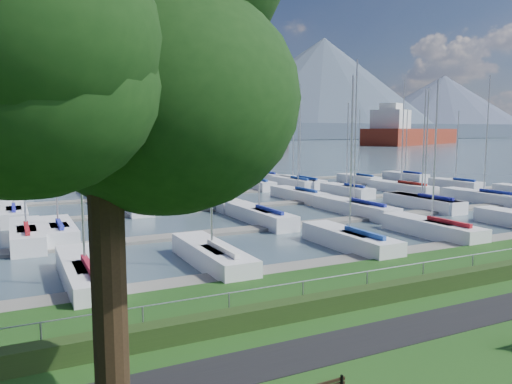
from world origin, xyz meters
TOP-DOWN VIEW (x-y plane):
  - path at (0.00, -3.00)m, footprint 160.00×2.00m
  - water at (0.00, 260.00)m, footprint 800.00×540.00m
  - hedge at (0.00, -0.40)m, footprint 80.00×0.70m
  - fence at (0.00, 0.00)m, footprint 80.00×0.04m
  - foothill at (0.00, 330.00)m, footprint 900.00×80.00m
  - mountains at (7.35, 404.62)m, footprint 1190.00×360.00m
  - docks at (0.00, 26.00)m, footprint 90.00×41.60m
  - crane at (2.38, 27.86)m, footprint 5.28×13.46m
  - cargo_ship_mid at (56.89, 217.97)m, footprint 101.35×54.58m
  - cargo_ship_east at (167.43, 175.26)m, footprint 84.33×53.15m
  - sailboat_fleet at (-1.23, 29.04)m, footprint 74.65×49.90m

SIDE VIEW (x-z plane):
  - water at x=0.00m, z-range -0.50..-0.30m
  - docks at x=0.00m, z-range -0.34..-0.09m
  - path at x=0.00m, z-range -0.01..0.03m
  - hedge at x=0.00m, z-range 0.00..0.70m
  - fence at x=0.00m, z-range 1.18..1.22m
  - cargo_ship_mid at x=56.89m, z-range -7.23..14.27m
  - cargo_ship_east at x=167.43m, z-range -7.06..14.44m
  - crane at x=2.38m, z-range -5.85..16.50m
  - sailboat_fleet at x=-1.23m, z-range -1.26..12.23m
  - foothill at x=0.00m, z-range 0.00..12.00m
  - mountains at x=7.35m, z-range -10.82..104.18m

